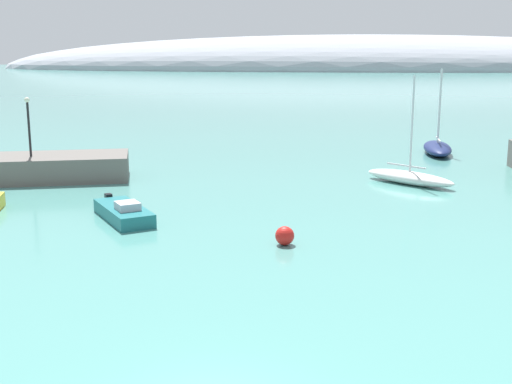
# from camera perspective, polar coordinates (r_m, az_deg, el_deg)

# --- Properties ---
(distant_ridge) EXTENTS (286.37, 71.23, 26.17)m
(distant_ridge) POSITION_cam_1_polar(r_m,az_deg,el_deg) (269.59, 9.21, 10.25)
(distant_ridge) COLOR #999EA8
(distant_ridge) RESTS_ON ground
(sailboat_white_mid_mooring) EXTENTS (6.06, 5.60, 7.23)m
(sailboat_white_mid_mooring) POSITION_cam_1_polar(r_m,az_deg,el_deg) (46.39, 12.86, 1.23)
(sailboat_white_mid_mooring) COLOR white
(sailboat_white_mid_mooring) RESTS_ON water
(sailboat_navy_outer_mooring) EXTENTS (2.85, 7.18, 7.21)m
(sailboat_navy_outer_mooring) POSITION_cam_1_polar(r_m,az_deg,el_deg) (59.95, 15.10, 3.64)
(sailboat_navy_outer_mooring) COLOR navy
(sailboat_navy_outer_mooring) RESTS_ON water
(motorboat_teal_foreground) EXTENTS (4.29, 5.34, 1.13)m
(motorboat_teal_foreground) POSITION_cam_1_polar(r_m,az_deg,el_deg) (36.70, -11.14, -1.70)
(motorboat_teal_foreground) COLOR #1E6B70
(motorboat_teal_foreground) RESTS_ON water
(mooring_buoy_red) EXTENTS (0.90, 0.90, 0.90)m
(mooring_buoy_red) POSITION_cam_1_polar(r_m,az_deg,el_deg) (31.53, 2.45, -3.72)
(mooring_buoy_red) COLOR red
(mooring_buoy_red) RESTS_ON water
(harbor_lamp_post) EXTENTS (0.36, 0.36, 4.02)m
(harbor_lamp_post) POSITION_cam_1_polar(r_m,az_deg,el_deg) (48.32, -18.70, 5.81)
(harbor_lamp_post) COLOR black
(harbor_lamp_post) RESTS_ON breakwater_rocks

